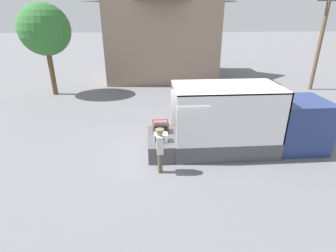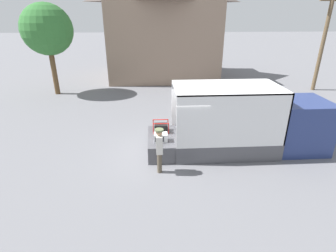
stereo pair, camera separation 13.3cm
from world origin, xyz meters
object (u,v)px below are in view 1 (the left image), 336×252
utility_pole (320,41)px  portable_generator (161,128)px  worker_person (160,146)px  street_tree (45,30)px  box_truck (263,129)px  microwave (161,137)px

utility_pole → portable_generator: bearing=-144.3°
worker_person → street_tree: (-7.35, 11.16, 3.44)m
portable_generator → utility_pole: 15.53m
utility_pole → box_truck: bearing=-130.3°
microwave → worker_person: (-0.09, -1.20, 0.22)m
box_truck → utility_pole: (7.96, 9.37, 2.74)m
box_truck → utility_pole: size_ratio=0.93×
portable_generator → utility_pole: (12.41, 8.91, 2.76)m
microwave → portable_generator: size_ratio=0.79×
portable_generator → worker_person: size_ratio=0.39×
street_tree → microwave: bearing=-53.2°
street_tree → portable_generator: bearing=-50.3°
box_truck → worker_person: 4.90m
portable_generator → utility_pole: utility_pole is taller
microwave → utility_pole: utility_pole is taller
portable_generator → street_tree: size_ratio=0.11×
portable_generator → street_tree: street_tree is taller
box_truck → worker_person: (-4.60, -1.67, 0.18)m
portable_generator → worker_person: worker_person is taller
microwave → worker_person: worker_person is taller
portable_generator → worker_person: (-0.16, -2.13, 0.19)m
portable_generator → box_truck: bearing=-5.9°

